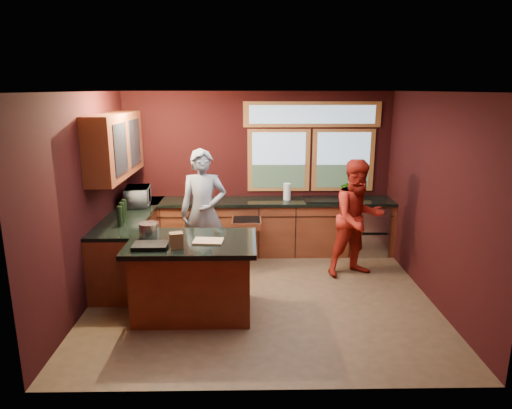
{
  "coord_description": "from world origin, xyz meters",
  "views": [
    {
      "loc": [
        -0.17,
        -5.7,
        2.74
      ],
      "look_at": [
        -0.06,
        0.4,
        1.18
      ],
      "focal_mm": 32.0,
      "sensor_mm": 36.0,
      "label": 1
    }
  ],
  "objects_px": {
    "person_red": "(358,219)",
    "stock_pot": "(149,230)",
    "person_grey": "(203,212)",
    "island": "(193,276)",
    "cutting_board": "(208,241)"
  },
  "relations": [
    {
      "from": "island",
      "to": "person_red",
      "type": "height_order",
      "value": "person_red"
    },
    {
      "from": "person_red",
      "to": "stock_pot",
      "type": "bearing_deg",
      "value": -178.56
    },
    {
      "from": "island",
      "to": "stock_pot",
      "type": "distance_m",
      "value": 0.8
    },
    {
      "from": "stock_pot",
      "to": "person_grey",
      "type": "bearing_deg",
      "value": 63.81
    },
    {
      "from": "island",
      "to": "person_red",
      "type": "xyz_separation_m",
      "value": [
        2.3,
        1.17,
        0.4
      ]
    },
    {
      "from": "island",
      "to": "cutting_board",
      "type": "xyz_separation_m",
      "value": [
        0.2,
        -0.05,
        0.48
      ]
    },
    {
      "from": "person_grey",
      "to": "stock_pot",
      "type": "distance_m",
      "value": 1.28
    },
    {
      "from": "person_red",
      "to": "cutting_board",
      "type": "height_order",
      "value": "person_red"
    },
    {
      "from": "island",
      "to": "person_grey",
      "type": "height_order",
      "value": "person_grey"
    },
    {
      "from": "person_grey",
      "to": "island",
      "type": "bearing_deg",
      "value": -91.94
    },
    {
      "from": "cutting_board",
      "to": "stock_pot",
      "type": "relative_size",
      "value": 1.46
    },
    {
      "from": "person_red",
      "to": "island",
      "type": "bearing_deg",
      "value": -171.29
    },
    {
      "from": "cutting_board",
      "to": "stock_pot",
      "type": "distance_m",
      "value": 0.78
    },
    {
      "from": "island",
      "to": "cutting_board",
      "type": "distance_m",
      "value": 0.52
    },
    {
      "from": "stock_pot",
      "to": "person_red",
      "type": "bearing_deg",
      "value": 19.63
    }
  ]
}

